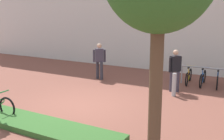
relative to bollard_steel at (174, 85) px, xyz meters
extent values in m
plane|color=brown|center=(-2.51, -2.59, -0.45)|extent=(60.00, 60.00, 0.00)
cube|color=#336028|center=(-3.37, -4.77, -0.37)|extent=(7.00, 1.10, 0.16)
cylinder|color=brown|center=(1.02, -4.88, 1.12)|extent=(0.28, 0.28, 3.14)
torus|color=black|center=(-3.85, -4.64, -0.12)|extent=(0.66, 0.07, 0.66)
cylinder|color=#1E7233|center=(-3.97, -4.64, 0.36)|extent=(0.05, 0.42, 0.04)
cylinder|color=#99999E|center=(-0.27, 2.10, -0.05)|extent=(0.06, 0.06, 0.80)
torus|color=black|center=(0.07, 1.66, -0.15)|extent=(0.11, 0.61, 0.61)
torus|color=black|center=(-0.01, 2.60, -0.15)|extent=(0.11, 0.61, 0.61)
cylinder|color=gold|center=(0.03, 2.13, 0.06)|extent=(0.10, 0.77, 0.03)
cylinder|color=gold|center=(0.02, 2.22, -0.18)|extent=(0.08, 0.56, 0.40)
cylinder|color=gold|center=(0.05, 1.96, 0.17)|extent=(0.03, 0.03, 0.26)
cube|color=black|center=(0.05, 1.96, 0.31)|extent=(0.09, 0.19, 0.05)
cylinder|color=gold|center=(0.00, 2.49, 0.30)|extent=(0.39, 0.07, 0.04)
torus|color=black|center=(0.67, 1.65, -0.15)|extent=(0.08, 0.61, 0.61)
torus|color=black|center=(0.63, 2.59, -0.15)|extent=(0.08, 0.61, 0.61)
cylinder|color=#194CA5|center=(0.65, 2.12, 0.06)|extent=(0.06, 0.77, 0.03)
cylinder|color=#194CA5|center=(0.65, 2.21, -0.18)|extent=(0.06, 0.56, 0.40)
cylinder|color=#194CA5|center=(0.66, 1.95, 0.17)|extent=(0.03, 0.03, 0.26)
cube|color=black|center=(0.66, 1.95, 0.31)|extent=(0.08, 0.19, 0.05)
cylinder|color=#194CA5|center=(0.64, 2.47, 0.30)|extent=(0.39, 0.05, 0.04)
torus|color=black|center=(1.33, 1.64, -0.15)|extent=(0.13, 0.61, 0.61)
torus|color=black|center=(1.21, 2.57, -0.15)|extent=(0.13, 0.61, 0.61)
cylinder|color=#194CA5|center=(1.27, 2.10, 0.06)|extent=(0.13, 0.77, 0.03)
cylinder|color=#194CA5|center=(1.26, 2.20, -0.18)|extent=(0.10, 0.56, 0.40)
cylinder|color=#194CA5|center=(1.29, 1.94, 0.17)|extent=(0.03, 0.03, 0.26)
cube|color=black|center=(1.29, 1.94, 0.31)|extent=(0.10, 0.19, 0.05)
cylinder|color=#194CA5|center=(1.22, 2.46, 0.30)|extent=(0.39, 0.09, 0.04)
cylinder|color=#ADADB2|center=(0.00, 0.00, 0.00)|extent=(0.16, 0.16, 0.90)
cylinder|color=#383342|center=(-0.29, 0.56, -0.03)|extent=(0.14, 0.14, 0.85)
cylinder|color=#383342|center=(-0.04, 0.61, -0.03)|extent=(0.14, 0.14, 0.85)
cube|color=black|center=(-0.16, 0.58, 0.71)|extent=(0.42, 0.47, 0.62)
cylinder|color=black|center=(-0.31, 0.37, 0.68)|extent=(0.09, 0.09, 0.59)
cylinder|color=black|center=(-0.01, 0.80, 0.68)|extent=(0.09, 0.09, 0.59)
sphere|color=tan|center=(-0.16, 0.58, 1.16)|extent=(0.22, 0.22, 0.22)
cylinder|color=#2D2D38|center=(-3.76, 0.85, -0.03)|extent=(0.14, 0.14, 0.85)
cylinder|color=#2D2D38|center=(-4.04, 0.94, -0.03)|extent=(0.14, 0.14, 0.85)
cube|color=#383342|center=(-3.90, 0.89, 0.71)|extent=(0.47, 0.43, 0.62)
cylinder|color=#383342|center=(-3.69, 1.04, 0.68)|extent=(0.09, 0.09, 0.59)
cylinder|color=#383342|center=(-4.12, 0.75, 0.68)|extent=(0.09, 0.09, 0.59)
sphere|color=tan|center=(-3.90, 0.89, 1.16)|extent=(0.22, 0.22, 0.22)
camera|label=1|loc=(2.94, -10.22, 2.83)|focal=44.92mm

